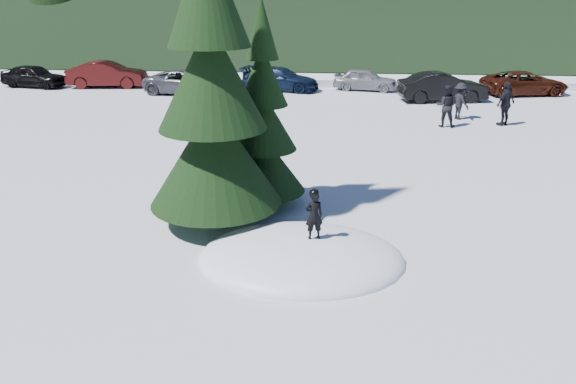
# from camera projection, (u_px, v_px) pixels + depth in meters

# --- Properties ---
(ground) EXTENTS (200.00, 200.00, 0.00)m
(ground) POSITION_uv_depth(u_px,v_px,m) (302.00, 259.00, 12.14)
(ground) COLOR white
(ground) RESTS_ON ground
(snow_mound) EXTENTS (4.48, 3.52, 0.96)m
(snow_mound) POSITION_uv_depth(u_px,v_px,m) (302.00, 259.00, 12.14)
(snow_mound) COLOR white
(snow_mound) RESTS_ON ground
(spruce_tall) EXTENTS (3.20, 3.20, 8.60)m
(spruce_tall) POSITION_uv_depth(u_px,v_px,m) (212.00, 90.00, 12.85)
(spruce_tall) COLOR black
(spruce_tall) RESTS_ON ground
(spruce_short) EXTENTS (2.20, 2.20, 5.37)m
(spruce_short) POSITION_uv_depth(u_px,v_px,m) (263.00, 128.00, 14.50)
(spruce_short) COLOR black
(spruce_short) RESTS_ON ground
(child_skier) EXTENTS (0.44, 0.35, 1.05)m
(child_skier) POSITION_uv_depth(u_px,v_px,m) (314.00, 216.00, 11.83)
(child_skier) COLOR black
(child_skier) RESTS_ON snow_mound
(adult_0) EXTENTS (0.99, 0.84, 1.77)m
(adult_0) POSITION_uv_depth(u_px,v_px,m) (446.00, 106.00, 23.31)
(adult_0) COLOR black
(adult_0) RESTS_ON ground
(adult_1) EXTENTS (1.12, 1.03, 1.84)m
(adult_1) POSITION_uv_depth(u_px,v_px,m) (506.00, 104.00, 23.54)
(adult_1) COLOR black
(adult_1) RESTS_ON ground
(adult_2) EXTENTS (1.01, 1.20, 1.61)m
(adult_2) POSITION_uv_depth(u_px,v_px,m) (460.00, 101.00, 24.68)
(adult_2) COLOR black
(adult_2) RESTS_ON ground
(car_0) EXTENTS (4.06, 2.26, 1.31)m
(car_0) POSITION_uv_depth(u_px,v_px,m) (34.00, 76.00, 32.68)
(car_0) COLOR black
(car_0) RESTS_ON ground
(car_1) EXTENTS (4.64, 2.05, 1.48)m
(car_1) POSITION_uv_depth(u_px,v_px,m) (107.00, 74.00, 32.62)
(car_1) COLOR #390B0A
(car_1) RESTS_ON ground
(car_2) EXTENTS (4.91, 2.77, 1.30)m
(car_2) POSITION_uv_depth(u_px,v_px,m) (187.00, 82.00, 30.65)
(car_2) COLOR #4C4E54
(car_2) RESTS_ON ground
(car_3) EXTENTS (4.73, 2.86, 1.28)m
(car_3) POSITION_uv_depth(u_px,v_px,m) (280.00, 79.00, 31.69)
(car_3) COLOR black
(car_3) RESTS_ON ground
(car_4) EXTENTS (3.80, 2.15, 1.22)m
(car_4) POSITION_uv_depth(u_px,v_px,m) (365.00, 79.00, 31.70)
(car_4) COLOR gray
(car_4) RESTS_ON ground
(car_5) EXTENTS (4.61, 2.22, 1.46)m
(car_5) POSITION_uv_depth(u_px,v_px,m) (443.00, 87.00, 28.61)
(car_5) COLOR black
(car_5) RESTS_ON ground
(car_6) EXTENTS (4.89, 3.00, 1.26)m
(car_6) POSITION_uv_depth(u_px,v_px,m) (525.00, 83.00, 30.41)
(car_6) COLOR #331209
(car_6) RESTS_ON ground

